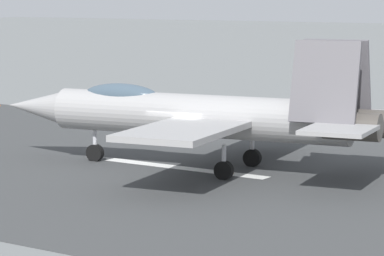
# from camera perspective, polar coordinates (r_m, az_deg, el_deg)

# --- Properties ---
(ground_plane) EXTENTS (400.00, 400.00, 0.00)m
(ground_plane) POSITION_cam_1_polar(r_m,az_deg,el_deg) (40.31, -0.40, -2.45)
(ground_plane) COLOR slate
(runway_strip) EXTENTS (240.00, 26.00, 0.02)m
(runway_strip) POSITION_cam_1_polar(r_m,az_deg,el_deg) (40.30, -0.38, -2.44)
(runway_strip) COLOR #3A3C3D
(runway_strip) RESTS_ON ground
(fighter_jet) EXTENTS (17.87, 13.63, 5.56)m
(fighter_jet) POSITION_cam_1_polar(r_m,az_deg,el_deg) (39.73, 0.45, 0.85)
(fighter_jet) COLOR #999899
(fighter_jet) RESTS_ON ground
(marker_cone_mid) EXTENTS (0.44, 0.44, 0.55)m
(marker_cone_mid) POSITION_cam_1_polar(r_m,az_deg,el_deg) (51.89, 4.47, 0.17)
(marker_cone_mid) COLOR orange
(marker_cone_mid) RESTS_ON ground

